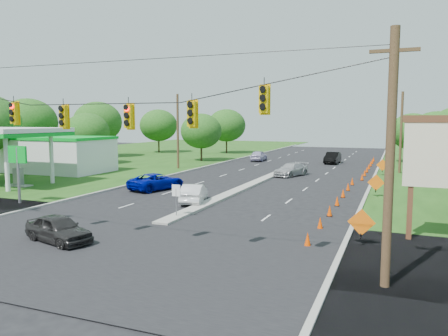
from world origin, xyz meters
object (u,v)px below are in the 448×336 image
at_px(gas_station, 46,150).
at_px(blue_pickup, 157,181).
at_px(pylon_sign, 444,160).
at_px(white_sedan, 194,193).
at_px(black_sedan, 58,229).

distance_m(gas_station, blue_pickup, 17.81).
relative_size(gas_station, blue_pickup, 3.87).
bearing_deg(gas_station, pylon_sign, -20.31).
bearing_deg(white_sedan, gas_station, -38.25).
bearing_deg(blue_pickup, gas_station, 0.48).
relative_size(pylon_sign, white_sedan, 1.49).
relative_size(gas_station, black_sedan, 4.99).
height_order(gas_station, black_sedan, gas_station).
distance_m(gas_station, black_sedan, 29.62).
xyz_separation_m(pylon_sign, blue_pickup, (-21.02, 8.86, -3.29)).
height_order(pylon_sign, blue_pickup, pylon_sign).
height_order(gas_station, pylon_sign, pylon_sign).
distance_m(pylon_sign, black_sedan, 18.79).
xyz_separation_m(pylon_sign, black_sedan, (-17.14, -6.94, -3.33)).
xyz_separation_m(gas_station, black_sedan, (20.82, -20.99, -1.90)).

